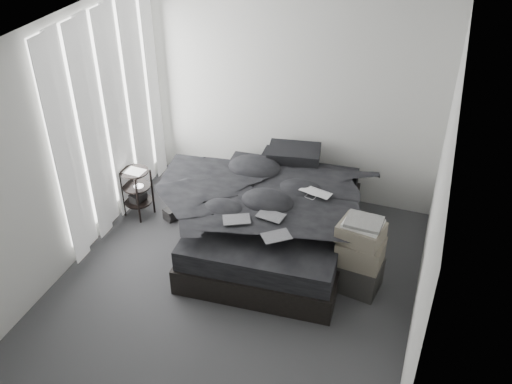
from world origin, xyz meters
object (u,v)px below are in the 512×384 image
(laptop, at_px, (314,189))
(side_stand, at_px, (137,193))
(box_lower, at_px, (357,274))
(bed, at_px, (275,234))

(laptop, distance_m, side_stand, 2.19)
(side_stand, height_order, box_lower, side_stand)
(box_lower, bearing_deg, bed, 158.65)
(laptop, relative_size, side_stand, 0.57)
(bed, bearing_deg, side_stand, 175.95)
(laptop, height_order, side_stand, laptop)
(bed, distance_m, side_stand, 1.75)
(side_stand, bearing_deg, laptop, 1.85)
(bed, relative_size, box_lower, 4.60)
(bed, distance_m, box_lower, 1.08)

